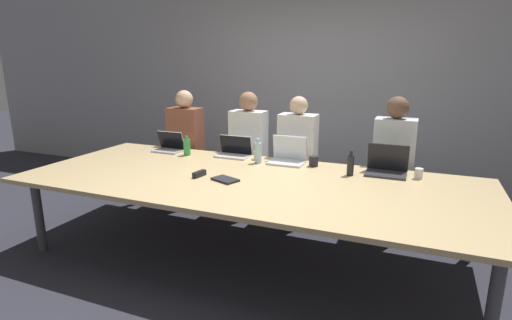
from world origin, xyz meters
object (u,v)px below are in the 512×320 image
(cup_far_midleft, at_px, (258,155))
(person_far_right, at_px, (392,168))
(cup_far_right, at_px, (419,174))
(stapler, at_px, (199,174))
(laptop_far_center, at_px, (288,155))
(laptop_far_right, at_px, (387,166))
(person_far_midleft, at_px, (249,154))
(person_far_center, at_px, (297,162))
(laptop_far_left, at_px, (169,145))
(bottle_far_right, at_px, (350,165))
(person_far_left, at_px, (186,149))
(laptop_far_midleft, at_px, (234,150))
(bottle_far_center, at_px, (258,152))
(cup_far_center, at_px, (314,161))
(bottle_far_left, at_px, (187,147))

(cup_far_midleft, relative_size, person_far_right, 0.06)
(cup_far_right, distance_m, stapler, 1.94)
(person_far_right, relative_size, stapler, 9.09)
(laptop_far_center, relative_size, person_far_right, 0.26)
(laptop_far_right, bearing_deg, person_far_right, 86.34)
(person_far_midleft, relative_size, person_far_center, 1.02)
(laptop_far_left, distance_m, bottle_far_right, 2.08)
(person_far_left, relative_size, laptop_far_center, 3.89)
(laptop_far_left, bearing_deg, laptop_far_midleft, 3.93)
(bottle_far_center, height_order, laptop_far_right, laptop_far_right)
(bottle_far_right, bearing_deg, laptop_far_center, 161.10)
(laptop_far_midleft, distance_m, cup_far_midleft, 0.29)
(cup_far_midleft, xyz_separation_m, laptop_far_left, (-1.08, -0.03, 0.02))
(person_far_midleft, distance_m, cup_far_center, 0.99)
(bottle_far_right, bearing_deg, cup_far_midleft, 167.12)
(bottle_far_center, bearing_deg, laptop_far_midleft, 154.84)
(cup_far_midleft, height_order, person_far_left, person_far_left)
(person_far_right, distance_m, cup_far_right, 0.56)
(person_far_right, bearing_deg, laptop_far_midleft, -167.04)
(person_far_midleft, bearing_deg, bottle_far_center, -57.47)
(person_far_midleft, relative_size, laptop_far_center, 3.91)
(cup_far_midleft, xyz_separation_m, person_far_right, (1.32, 0.40, -0.10))
(laptop_far_left, height_order, cup_far_center, laptop_far_left)
(bottle_far_center, bearing_deg, person_far_center, 59.61)
(laptop_far_center, xyz_separation_m, person_far_right, (0.99, 0.40, -0.13))
(person_far_midleft, bearing_deg, cup_far_center, -26.10)
(laptop_far_midleft, relative_size, person_far_right, 0.26)
(laptop_far_right, bearing_deg, bottle_far_center, -175.78)
(person_far_midleft, bearing_deg, laptop_far_right, -15.39)
(person_far_center, distance_m, stapler, 1.26)
(bottle_far_right, bearing_deg, laptop_far_midleft, 168.79)
(laptop_far_left, height_order, laptop_far_center, laptop_far_center)
(laptop_far_left, height_order, person_far_right, person_far_right)
(cup_far_midleft, distance_m, person_far_left, 1.16)
(cup_far_midleft, relative_size, person_far_left, 0.06)
(person_far_center, height_order, cup_far_center, person_far_center)
(laptop_far_center, distance_m, laptop_far_right, 0.96)
(person_far_center, relative_size, cup_far_center, 13.61)
(laptop_far_midleft, bearing_deg, cup_far_midleft, -5.21)
(cup_far_center, bearing_deg, person_far_left, 166.78)
(cup_far_midleft, distance_m, cup_far_center, 0.61)
(cup_far_center, relative_size, person_far_right, 0.07)
(laptop_far_left, xyz_separation_m, cup_far_right, (2.65, -0.07, -0.02))
(person_far_left, distance_m, bottle_far_right, 2.18)
(cup_far_midleft, bearing_deg, person_far_left, 162.06)
(cup_far_midleft, bearing_deg, bottle_far_right, -12.88)
(bottle_far_left, bearing_deg, laptop_far_center, 6.07)
(person_far_center, relative_size, laptop_far_right, 3.79)
(person_far_left, bearing_deg, person_far_center, -0.94)
(laptop_far_left, bearing_deg, cup_far_center, -0.60)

